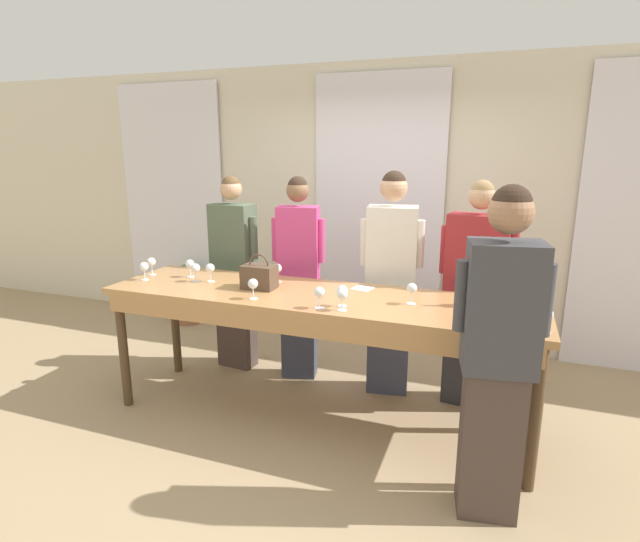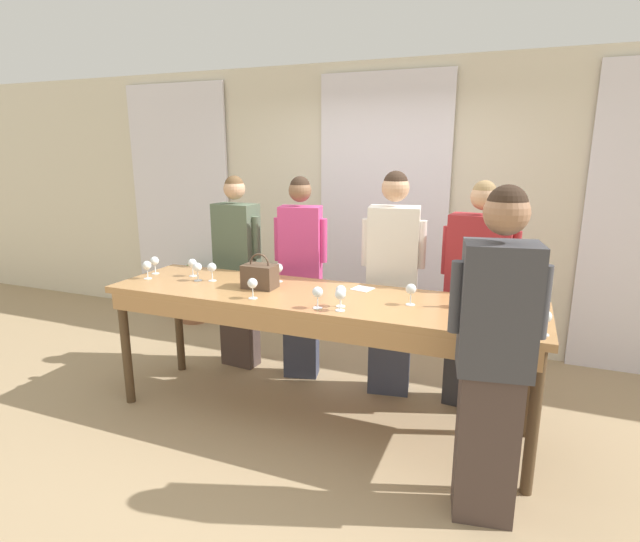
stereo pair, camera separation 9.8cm
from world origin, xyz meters
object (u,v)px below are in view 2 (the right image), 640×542
Objects in this scene: tasting_bar at (314,307)px; wine_glass_center_right at (212,268)px; wine_glass_back_mid at (198,268)px; host_pouring at (494,356)px; wine_glass_front_mid at (545,317)px; wine_glass_center_left at (340,295)px; guest_olive_jacket at (238,271)px; handbag at (260,276)px; guest_pink_top at (301,275)px; guest_striped_shirt at (476,296)px; wine_glass_back_right at (147,266)px; wine_glass_center_mid at (252,284)px; wine_glass_front_right at (192,264)px; wine_glass_near_host at (155,261)px; wine_glass_by_bottle at (411,290)px; wine_glass_front_left at (341,291)px; wine_glass_back_left at (278,269)px; guest_cream_sweater at (392,282)px; wine_bottle at (483,289)px; potted_plant at (193,293)px; wine_glass_by_handbag at (318,293)px.

tasting_bar is 0.91m from wine_glass_center_right.
wine_glass_back_mid is 2.31m from host_pouring.
wine_glass_center_left is at bearing -179.22° from wine_glass_front_mid.
guest_olive_jacket is at bearing 92.67° from wine_glass_back_mid.
handbag is 0.65m from guest_pink_top.
host_pouring is (1.23, -0.57, 0.06)m from tasting_bar.
guest_striped_shirt is at bearing 115.20° from wine_glass_front_mid.
guest_pink_top is at bearing 36.18° from wine_glass_back_right.
wine_glass_center_mid is at bearing -8.88° from wine_glass_back_right.
wine_glass_front_right is 0.24m from wine_glass_center_right.
wine_glass_center_right and wine_glass_back_mid have the same top height.
wine_glass_front_mid is 2.08m from guest_pink_top.
wine_glass_near_host is 1.00× the size of wine_glass_by_bottle.
wine_glass_center_right is 2.03m from guest_striped_shirt.
wine_glass_back_mid is 2.14m from guest_striped_shirt.
wine_glass_near_host is at bearing 173.10° from wine_glass_back_mid.
wine_glass_center_right is 0.08× the size of guest_pink_top.
wine_glass_front_left is 1.00× the size of wine_glass_back_left.
guest_striped_shirt is (0.65, -0.00, -0.04)m from guest_cream_sweater.
tasting_bar is at bearing -6.84° from wine_glass_front_right.
guest_olive_jacket is (-2.49, 0.91, -0.17)m from wine_glass_front_mid.
wine_bottle is at bearing 3.03° from wine_glass_back_mid.
potted_plant is at bearing 157.25° from wine_bottle.
host_pouring reaches higher than wine_glass_by_bottle.
wine_glass_center_left is at bearing -96.91° from guest_cream_sweater.
wine_glass_by_bottle is (1.56, -0.04, -0.00)m from wine_glass_center_right.
guest_striped_shirt is at bearing 98.62° from host_pouring.
guest_pink_top is (1.00, 0.73, -0.15)m from wine_glass_back_right.
wine_glass_center_right is 0.08× the size of guest_olive_jacket.
wine_glass_near_host is at bearing 176.86° from handbag.
wine_glass_center_mid is (-1.83, 0.01, 0.00)m from wine_glass_front_mid.
handbag is 0.14× the size of guest_cream_sweater.
guest_olive_jacket is (-1.31, 0.92, -0.17)m from wine_glass_center_left.
wine_glass_center_right is 1.42m from guest_cream_sweater.
guest_pink_top reaches higher than guest_olive_jacket.
wine_glass_back_right and wine_glass_by_bottle have the same top height.
wine_glass_back_mid and wine_glass_near_host have the same top height.
guest_striped_shirt reaches higher than wine_glass_by_handbag.
potted_plant is (-2.41, 1.69, -0.73)m from wine_glass_front_left.
host_pouring reaches higher than guest_olive_jacket.
wine_glass_center_mid is 0.08× the size of guest_cream_sweater.
wine_glass_back_right is 0.16m from wine_glass_near_host.
wine_glass_back_left is 1.00× the size of wine_glass_by_bottle.
handbag reaches higher than wine_glass_by_bottle.
wine_glass_front_right is 0.34m from wine_glass_near_host.
host_pouring is at bearing -15.23° from wine_glass_back_mid.
wine_bottle is 2.36× the size of wine_glass_near_host.
wine_bottle is 0.19× the size of guest_cream_sweater.
wine_glass_back_mid is at bearing -155.56° from guest_cream_sweater.
wine_glass_center_mid is 1.63m from host_pouring.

